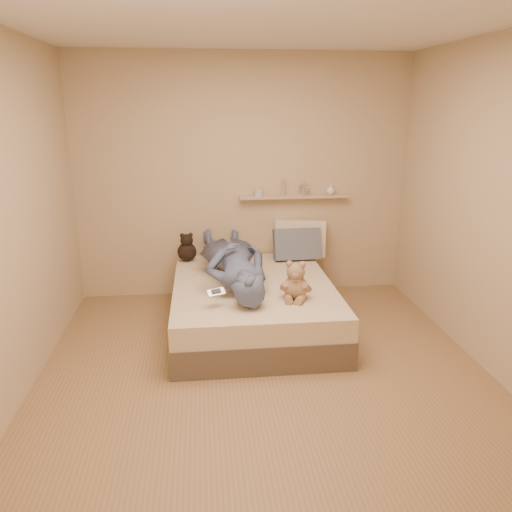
{
  "coord_description": "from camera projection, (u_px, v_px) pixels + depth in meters",
  "views": [
    {
      "loc": [
        -0.46,
        -3.49,
        2.08
      ],
      "look_at": [
        0.0,
        0.65,
        0.8
      ],
      "focal_mm": 35.0,
      "sensor_mm": 36.0,
      "label": 1
    }
  ],
  "objects": [
    {
      "name": "room",
      "position": [
        266.0,
        216.0,
        3.59
      ],
      "size": [
        3.8,
        3.8,
        3.8
      ],
      "color": "#936D4C",
      "rests_on": "ground"
    },
    {
      "name": "person",
      "position": [
        233.0,
        261.0,
        4.74
      ],
      "size": [
        0.77,
        1.7,
        0.39
      ],
      "primitive_type": "imported",
      "rotation": [
        0.0,
        0.0,
        3.25
      ],
      "color": "#4C5178",
      "rests_on": "bed"
    },
    {
      "name": "teddy_bear",
      "position": [
        295.0,
        283.0,
        4.29
      ],
      "size": [
        0.28,
        0.29,
        0.35
      ],
      "color": "#A07D58",
      "rests_on": "bed"
    },
    {
      "name": "shelf_bottles",
      "position": [
        301.0,
        189.0,
        5.44
      ],
      "size": [
        0.9,
        0.1,
        0.18
      ],
      "color": "#B8BEC2",
      "rests_on": "wall_shelf"
    },
    {
      "name": "dark_plush",
      "position": [
        187.0,
        249.0,
        5.34
      ],
      "size": [
        0.2,
        0.2,
        0.31
      ],
      "color": "black",
      "rests_on": "bed"
    },
    {
      "name": "bed",
      "position": [
        253.0,
        305.0,
        4.79
      ],
      "size": [
        1.5,
        1.9,
        0.45
      ],
      "color": "brown",
      "rests_on": "floor"
    },
    {
      "name": "pillow_grey",
      "position": [
        297.0,
        244.0,
        5.39
      ],
      "size": [
        0.51,
        0.25,
        0.37
      ],
      "primitive_type": "cube",
      "rotation": [
        -0.28,
        0.0,
        0.03
      ],
      "color": "slate",
      "rests_on": "bed"
    },
    {
      "name": "game_console",
      "position": [
        216.0,
        292.0,
        4.12
      ],
      "size": [
        0.16,
        0.12,
        0.05
      ],
      "color": "#BABDC2",
      "rests_on": "bed"
    },
    {
      "name": "pillow_cream",
      "position": [
        300.0,
        238.0,
        5.52
      ],
      "size": [
        0.58,
        0.31,
        0.42
      ],
      "primitive_type": "cube",
      "rotation": [
        -0.12,
        0.0,
        -0.2
      ],
      "color": "beige",
      "rests_on": "bed"
    },
    {
      "name": "wall_shelf",
      "position": [
        294.0,
        197.0,
        5.46
      ],
      "size": [
        1.2,
        0.12,
        0.03
      ],
      "primitive_type": "cube",
      "color": "tan",
      "rests_on": "wall_back"
    }
  ]
}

